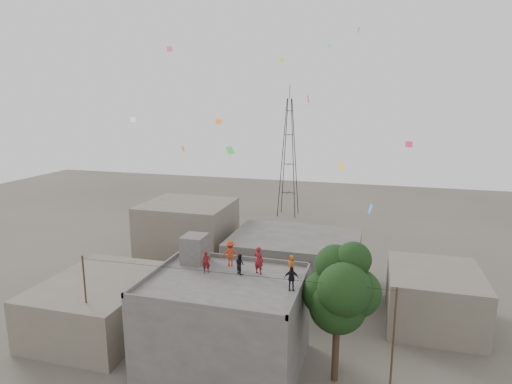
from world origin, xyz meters
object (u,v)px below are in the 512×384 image
at_px(tree, 341,291).
at_px(stair_head_box, 195,249).
at_px(person_red_adult, 259,260).
at_px(transmission_tower, 289,158).
at_px(person_dark_adult, 291,278).

bearing_deg(tree, stair_head_box, 169.26).
bearing_deg(stair_head_box, person_red_adult, -9.16).
bearing_deg(tree, person_red_adult, 167.86).
height_order(stair_head_box, transmission_tower, transmission_tower).
relative_size(transmission_tower, person_dark_adult, 13.05).
bearing_deg(person_dark_adult, tree, -0.95).
bearing_deg(transmission_tower, stair_head_box, -88.77).
distance_m(tree, transmission_tower, 41.12).
bearing_deg(person_red_adult, person_dark_adult, 161.42).
distance_m(tree, person_dark_adult, 3.15).
relative_size(transmission_tower, person_red_adult, 10.62).
bearing_deg(stair_head_box, tree, -10.74).
distance_m(stair_head_box, tree, 10.80).
distance_m(transmission_tower, person_dark_adult, 41.08).
xyz_separation_m(transmission_tower, person_red_adult, (5.79, -38.21, -2.03)).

